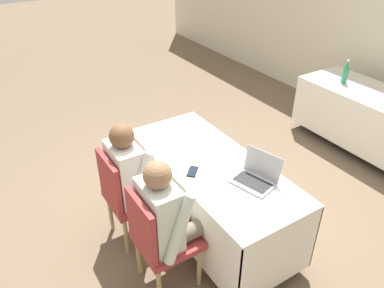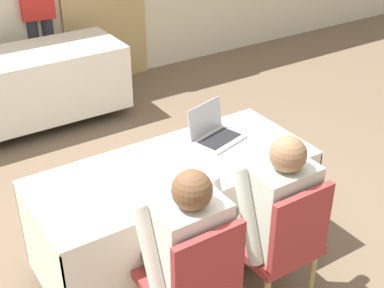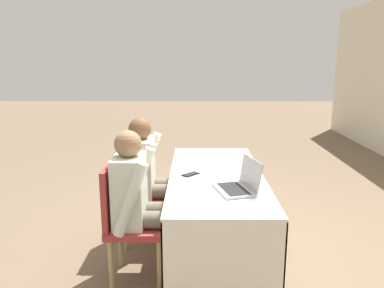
# 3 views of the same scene
# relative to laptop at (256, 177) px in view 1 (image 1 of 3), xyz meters

# --- Properties ---
(ground_plane) EXTENTS (24.00, 24.00, 0.00)m
(ground_plane) POSITION_rel_laptop_xyz_m (-0.40, -0.14, -0.79)
(ground_plane) COLOR brown
(conference_table_near) EXTENTS (1.77, 0.75, 0.75)m
(conference_table_near) POSITION_rel_laptop_xyz_m (-0.40, -0.14, -0.23)
(conference_table_near) COLOR white
(conference_table_near) RESTS_ON ground_plane
(conference_table_far) EXTENTS (1.77, 0.75, 0.75)m
(conference_table_far) POSITION_rel_laptop_xyz_m (-0.53, 2.30, -0.23)
(conference_table_far) COLOR white
(conference_table_far) RESTS_ON ground_plane
(laptop) EXTENTS (0.38, 0.33, 0.23)m
(laptop) POSITION_rel_laptop_xyz_m (0.00, 0.00, 0.00)
(laptop) COLOR #99999E
(laptop) RESTS_ON conference_table_near
(cell_phone) EXTENTS (0.15, 0.15, 0.01)m
(cell_phone) POSITION_rel_laptop_xyz_m (-0.37, -0.34, -0.04)
(cell_phone) COLOR black
(cell_phone) RESTS_ON conference_table_near
(paper_beside_laptop) EXTENTS (0.24, 0.32, 0.00)m
(paper_beside_laptop) POSITION_rel_laptop_xyz_m (0.19, 0.04, -0.04)
(paper_beside_laptop) COLOR white
(paper_beside_laptop) RESTS_ON conference_table_near
(water_bottle) EXTENTS (0.07, 0.07, 0.29)m
(water_bottle) POSITION_rel_laptop_xyz_m (-0.96, 2.24, 0.09)
(water_bottle) COLOR #288456
(water_bottle) RESTS_ON conference_table_far
(chair_near_left) EXTENTS (0.44, 0.44, 0.90)m
(chair_near_left) POSITION_rel_laptop_xyz_m (-0.70, -0.82, -0.29)
(chair_near_left) COLOR tan
(chair_near_left) RESTS_ON ground_plane
(chair_near_right) EXTENTS (0.44, 0.44, 0.90)m
(chair_near_right) POSITION_rel_laptop_xyz_m (-0.10, -0.82, -0.29)
(chair_near_right) COLOR tan
(chair_near_right) RESTS_ON ground_plane
(person_checkered_shirt) EXTENTS (0.50, 0.52, 1.16)m
(person_checkered_shirt) POSITION_rel_laptop_xyz_m (-0.70, -0.71, -0.13)
(person_checkered_shirt) COLOR #665B4C
(person_checkered_shirt) RESTS_ON ground_plane
(person_white_shirt) EXTENTS (0.50, 0.52, 1.16)m
(person_white_shirt) POSITION_rel_laptop_xyz_m (-0.10, -0.71, -0.13)
(person_white_shirt) COLOR #665B4C
(person_white_shirt) RESTS_ON ground_plane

